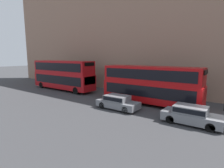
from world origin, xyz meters
The scene contains 5 objects.
ground_plane centered at (0.00, 0.00, 0.00)m, with size 200.00×200.00×0.00m, color #38383A.
bus_leading centered at (1.60, 6.46, 2.27)m, with size 2.59×10.55×4.09m.
bus_second_in_queue centered at (1.60, 20.85, 2.48)m, with size 2.59×11.40×4.50m.
car_dark_sedan centered at (-1.80, 1.56, 0.74)m, with size 1.80×4.27×1.40m.
car_hatchback centered at (-1.80, 8.33, 0.71)m, with size 1.84×4.21×1.34m.
Camera 1 is at (-15.70, -1.04, 5.09)m, focal length 28.00 mm.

